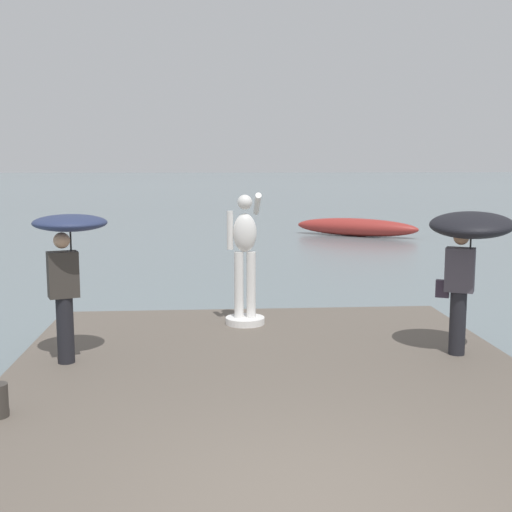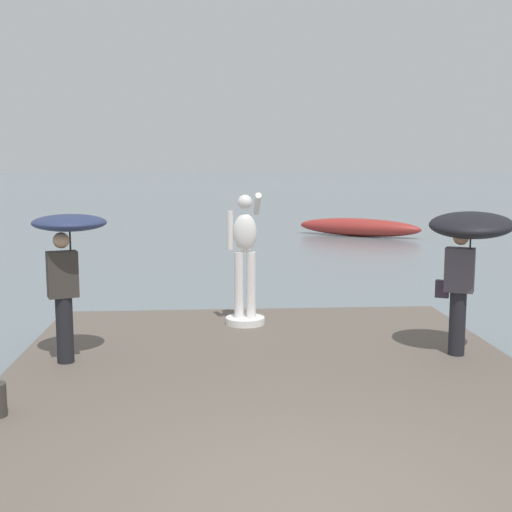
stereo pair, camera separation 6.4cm
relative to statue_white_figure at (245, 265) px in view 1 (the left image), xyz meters
The scene contains 6 objects.
ground_plane 34.16m from the statue_white_figure, 89.72° to the left, with size 400.00×400.00×0.00m, color slate.
pier 4.06m from the statue_white_figure, 87.56° to the right, with size 6.68×9.97×0.40m, color #60564C.
statue_white_figure is the anchor object (origin of this frame).
onlooker_left 3.12m from the statue_white_figure, 141.69° to the right, with size 1.23×1.23×1.96m.
onlooker_right 3.57m from the statue_white_figure, 34.35° to the right, with size 1.49×1.51×2.01m.
boat_near 17.53m from the statue_white_figure, 71.17° to the left, with size 5.02×3.66×0.74m.
Camera 1 is at (-0.78, -4.64, 3.00)m, focal length 46.03 mm.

